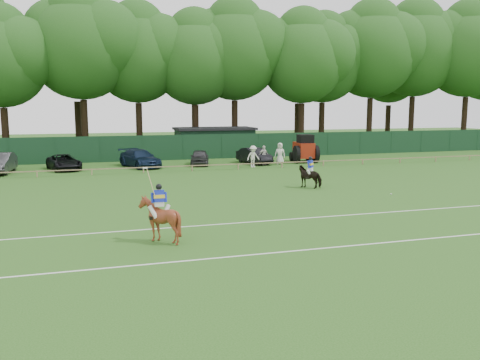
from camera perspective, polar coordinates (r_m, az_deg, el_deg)
name	(u,v)px	position (r m, az deg, el deg)	size (l,w,h in m)	color
ground	(248,217)	(24.85, 0.95, -4.22)	(160.00, 160.00, 0.00)	#1E4C14
horse_dark	(310,177)	(33.95, 7.88, 0.39)	(0.79, 1.74, 1.47)	black
horse_chestnut	(160,219)	(20.57, -9.02, -4.38)	(1.48, 1.66, 1.83)	maroon
sedan_grey	(0,163)	(45.02, -25.35, 1.72)	(1.72, 4.93, 1.62)	#2D2E30
suv_black	(64,162)	(45.32, -19.15, 1.90)	(2.16, 4.68, 1.30)	black
sedan_navy	(140,158)	(45.55, -11.17, 2.39)	(2.15, 5.29, 1.54)	#12203A
hatch_grey	(200,157)	(46.56, -4.55, 2.55)	(1.63, 4.04, 1.38)	#333335
estate_black	(254,156)	(47.47, 1.60, 2.74)	(1.54, 4.43, 1.46)	black
spectator_left	(253,156)	(44.66, 1.48, 2.66)	(1.23, 0.71, 1.90)	silver
spectator_mid	(264,155)	(46.27, 2.67, 2.78)	(1.05, 0.44, 1.79)	silver
spectator_right	(280,154)	(47.01, 4.51, 2.98)	(0.97, 0.63, 1.98)	silver
rider_dark	(311,166)	(33.86, 7.92, 1.54)	(0.77, 0.75, 1.41)	silver
rider_chestnut	(159,200)	(20.40, -9.08, -2.20)	(0.94, 0.58, 2.05)	silver
polo_ball	(391,194)	(32.33, 16.59, -1.53)	(0.09, 0.09, 0.09)	silver
pitch_lines	(274,235)	(21.64, 3.86, -6.13)	(60.00, 5.10, 0.01)	silver
pitch_rail	(180,166)	(42.02, -6.73, 1.55)	(62.10, 0.10, 0.50)	#997F5B
perimeter_fence	(163,148)	(50.77, -8.62, 3.60)	(92.08, 0.08, 2.50)	#14351E
utility_shed	(214,141)	(54.88, -2.88, 4.34)	(8.40, 4.40, 3.04)	#14331E
tree_row	(170,153)	(59.06, -7.85, 3.07)	(96.00, 12.00, 21.00)	#26561C
tractor	(304,149)	(48.92, 7.22, 3.46)	(2.45, 3.37, 2.65)	maroon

